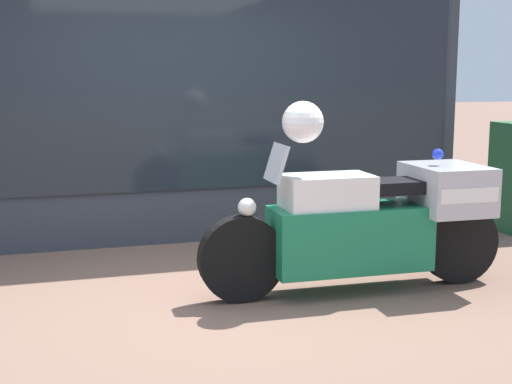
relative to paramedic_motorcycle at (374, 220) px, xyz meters
The scene contains 5 objects.
ground_plane 1.40m from the paramedic_motorcycle, behind, with size 60.00×60.00×0.00m, color #7A5B4C.
shop_building 2.97m from the paramedic_motorcycle, 126.67° to the left, with size 6.39×0.55×3.58m.
window_display 2.42m from the paramedic_motorcycle, 114.22° to the left, with size 5.24×0.30×2.09m.
paramedic_motorcycle is the anchor object (origin of this frame).
white_helmet 0.98m from the paramedic_motorcycle, behind, with size 0.31×0.31×0.31m, color white.
Camera 1 is at (-1.21, -5.15, 1.72)m, focal length 50.00 mm.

